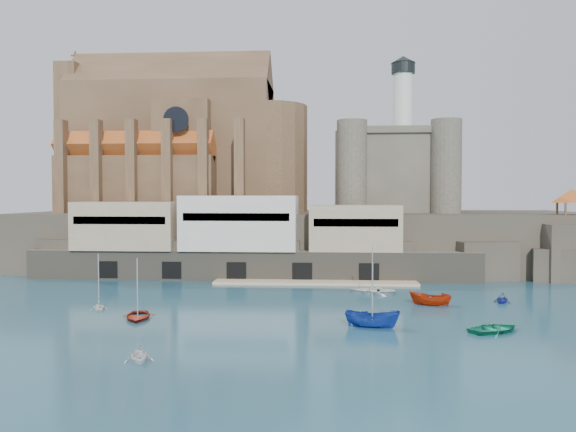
# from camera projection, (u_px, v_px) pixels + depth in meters

# --- Properties ---
(ground) EXTENTS (300.00, 300.00, 0.00)m
(ground) POSITION_uv_depth(u_px,v_px,m) (295.00, 307.00, 65.05)
(ground) COLOR navy
(ground) RESTS_ON ground
(promontory) EXTENTS (100.00, 36.00, 10.00)m
(promontory) POSITION_uv_depth(u_px,v_px,m) (306.00, 239.00, 104.15)
(promontory) COLOR #2C2721
(promontory) RESTS_ON ground
(quay) EXTENTS (70.00, 12.00, 13.05)m
(quay) POSITION_uv_depth(u_px,v_px,m) (239.00, 240.00, 88.53)
(quay) COLOR #655F50
(quay) RESTS_ON ground
(church) EXTENTS (47.00, 25.93, 30.51)m
(church) POSITION_uv_depth(u_px,v_px,m) (182.00, 148.00, 107.63)
(church) COLOR brown
(church) RESTS_ON promontory
(castle_keep) EXTENTS (21.20, 21.20, 29.30)m
(castle_keep) POSITION_uv_depth(u_px,v_px,m) (393.00, 167.00, 104.30)
(castle_keep) COLOR #4D493D
(castle_keep) RESTS_ON promontory
(rock_outcrop) EXTENTS (14.50, 10.50, 8.70)m
(rock_outcrop) POSITION_uv_depth(u_px,v_px,m) (571.00, 253.00, 87.87)
(rock_outcrop) COLOR #2C2721
(rock_outcrop) RESTS_ON ground
(pavilion) EXTENTS (6.40, 6.40, 5.40)m
(pavilion) POSITION_uv_depth(u_px,v_px,m) (572.00, 197.00, 87.72)
(pavilion) COLOR brown
(pavilion) RESTS_ON rock_outcrop
(boat_0) EXTENTS (3.91, 1.92, 5.27)m
(boat_0) POSITION_uv_depth(u_px,v_px,m) (138.00, 319.00, 59.09)
(boat_0) COLOR maroon
(boat_0) RESTS_ON ground
(boat_1) EXTENTS (3.14, 2.55, 3.14)m
(boat_1) POSITION_uv_depth(u_px,v_px,m) (139.00, 361.00, 43.86)
(boat_1) COLOR silver
(boat_1) RESTS_ON ground
(boat_2) EXTENTS (2.44, 2.40, 5.45)m
(boat_2) POSITION_uv_depth(u_px,v_px,m) (372.00, 327.00, 55.17)
(boat_2) COLOR navy
(boat_2) RESTS_ON ground
(boat_3) EXTENTS (2.94, 4.07, 5.60)m
(boat_3) POSITION_uv_depth(u_px,v_px,m) (495.00, 331.00, 53.47)
(boat_3) COLOR #13835A
(boat_3) RESTS_ON ground
(boat_4) EXTENTS (2.70, 2.42, 2.67)m
(boat_4) POSITION_uv_depth(u_px,v_px,m) (99.00, 310.00, 63.69)
(boat_4) COLOR white
(boat_4) RESTS_ON ground
(boat_5) EXTENTS (2.28, 2.25, 4.86)m
(boat_5) POSITION_uv_depth(u_px,v_px,m) (430.00, 305.00, 66.38)
(boat_5) COLOR #A02506
(boat_5) RESTS_ON ground
(boat_6) EXTENTS (2.17, 4.49, 6.05)m
(boat_6) POSITION_uv_depth(u_px,v_px,m) (372.00, 293.00, 74.73)
(boat_6) COLOR white
(boat_6) RESTS_ON ground
(boat_7) EXTENTS (2.92, 2.54, 2.89)m
(boat_7) POSITION_uv_depth(u_px,v_px,m) (502.00, 302.00, 68.12)
(boat_7) COLOR navy
(boat_7) RESTS_ON ground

